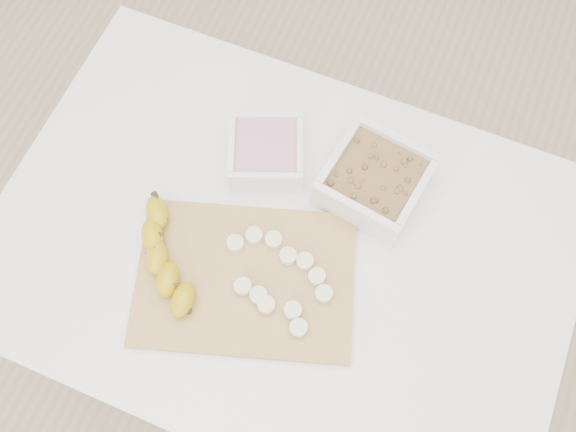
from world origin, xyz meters
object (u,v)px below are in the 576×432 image
at_px(bowl_yogurt, 266,152).
at_px(bowl_granola, 375,180).
at_px(table, 282,261).
at_px(banana, 166,259).
at_px(cutting_board, 245,279).

xyz_separation_m(bowl_yogurt, bowl_granola, (0.20, 0.02, 0.01)).
relative_size(table, banana, 4.70).
bearing_deg(cutting_board, bowl_yogurt, 104.23).
bearing_deg(cutting_board, table, 69.70).
height_order(cutting_board, banana, banana).
xyz_separation_m(table, bowl_granola, (0.11, 0.16, 0.13)).
xyz_separation_m(table, banana, (-0.16, -0.11, 0.13)).
height_order(table, banana, banana).
distance_m(bowl_yogurt, bowl_granola, 0.20).
bearing_deg(bowl_granola, table, -125.15).
distance_m(bowl_granola, banana, 0.38).
bearing_deg(cutting_board, bowl_granola, 59.53).
bearing_deg(cutting_board, banana, -169.18).
height_order(bowl_granola, cutting_board, bowl_granola).
xyz_separation_m(bowl_granola, banana, (-0.27, -0.27, -0.01)).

